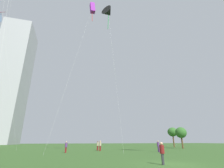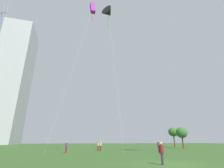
{
  "view_description": "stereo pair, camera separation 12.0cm",
  "coord_description": "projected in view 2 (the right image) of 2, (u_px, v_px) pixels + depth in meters",
  "views": [
    {
      "loc": [
        -8.72,
        -12.08,
        1.7
      ],
      "look_at": [
        -2.5,
        7.22,
        8.88
      ],
      "focal_mm": 26.05,
      "sensor_mm": 36.0,
      "label": 1
    },
    {
      "loc": [
        -8.6,
        -12.12,
        1.7
      ],
      "look_at": [
        -2.5,
        7.22,
        8.88
      ],
      "focal_mm": 26.05,
      "sensor_mm": 36.0,
      "label": 2
    }
  ],
  "objects": [
    {
      "name": "kite_flying_5",
      "position": [
        3.0,
        14.0,
        44.11
      ],
      "size": [
        10.73,
        2.4,
        35.64
      ],
      "color": "silver",
      "rests_on": "ground"
    },
    {
      "name": "person_standing_0",
      "position": [
        101.0,
        145.0,
        30.82
      ],
      "size": [
        0.41,
        0.41,
        1.86
      ],
      "rotation": [
        0.0,
        0.0,
        0.56
      ],
      "color": "maroon",
      "rests_on": "ground"
    },
    {
      "name": "kite_flying_2",
      "position": [
        108.0,
        13.0,
        30.87
      ],
      "size": [
        3.45,
        2.83,
        26.01
      ],
      "color": "silver",
      "rests_on": "ground"
    },
    {
      "name": "person_standing_4",
      "position": [
        162.0,
        151.0,
        12.7
      ],
      "size": [
        0.37,
        0.37,
        1.65
      ],
      "rotation": [
        0.0,
        0.0,
        3.83
      ],
      "color": "#2D2D33",
      "rests_on": "ground"
    },
    {
      "name": "park_tree_2",
      "position": [
        173.0,
        132.0,
        50.91
      ],
      "size": [
        3.04,
        3.04,
        5.86
      ],
      "color": "brown",
      "rests_on": "ground"
    },
    {
      "name": "distant_highrise_0",
      "position": [
        13.0,
        81.0,
        104.24
      ],
      "size": [
        18.06,
        25.26,
        76.98
      ],
      "primitive_type": "cube",
      "rotation": [
        0.0,
        0.0,
        -0.05
      ],
      "color": "#A8A8AD",
      "rests_on": "ground"
    },
    {
      "name": "kite_flying_1",
      "position": [
        93.0,
        8.0,
        34.33
      ],
      "size": [
        6.41,
        2.76,
        29.55
      ],
      "color": "silver",
      "rests_on": "ground"
    },
    {
      "name": "person_standing_1",
      "position": [
        98.0,
        145.0,
        32.8
      ],
      "size": [
        0.39,
        0.39,
        1.73
      ],
      "rotation": [
        0.0,
        0.0,
        0.41
      ],
      "color": "maroon",
      "rests_on": "ground"
    },
    {
      "name": "park_tree_0",
      "position": [
        182.0,
        133.0,
        42.28
      ],
      "size": [
        2.83,
        2.83,
        5.24
      ],
      "color": "brown",
      "rests_on": "ground"
    },
    {
      "name": "ground",
      "position": [
        170.0,
        164.0,
        12.77
      ],
      "size": [
        280.0,
        280.0,
        0.0
      ],
      "primitive_type": "plane",
      "color": "#335623"
    },
    {
      "name": "person_standing_5",
      "position": [
        159.0,
        145.0,
        27.48
      ],
      "size": [
        0.4,
        0.4,
        1.82
      ],
      "rotation": [
        0.0,
        0.0,
        4.72
      ],
      "color": "#593372",
      "rests_on": "ground"
    },
    {
      "name": "person_standing_3",
      "position": [
        66.0,
        146.0,
        25.67
      ],
      "size": [
        0.38,
        0.38,
        1.71
      ],
      "rotation": [
        0.0,
        0.0,
        0.97
      ],
      "color": "maroon",
      "rests_on": "ground"
    }
  ]
}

